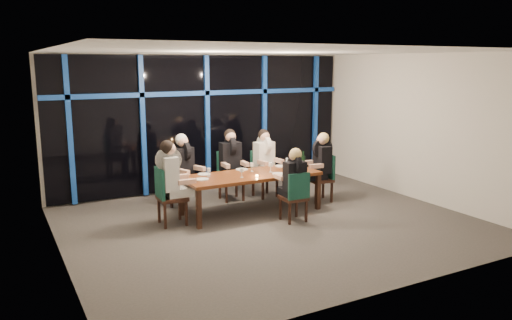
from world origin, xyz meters
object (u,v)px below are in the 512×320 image
object	(u,v)px
chair_far_mid	(230,173)
diner_end_left	(171,170)
chair_far_right	(263,171)
diner_far_left	(184,160)
diner_far_mid	(231,154)
wine_bottle	(303,162)
chair_end_right	(324,175)
diner_far_right	(265,153)
chair_end_left	(167,193)
water_pitcher	(289,166)
dining_table	(251,177)
diner_near_mid	(294,174)
chair_far_left	(181,179)
diner_end_right	(321,157)
chair_near_mid	(296,194)

from	to	relation	value
chair_far_mid	diner_end_left	distance (m)	1.97
chair_far_right	diner_far_left	world-z (taller)	diner_far_left
diner_far_mid	wine_bottle	world-z (taller)	diner_far_mid
chair_end_right	diner_far_right	world-z (taller)	diner_far_right
chair_end_left	wine_bottle	bearing A→B (deg)	-90.55
diner_end_left	water_pitcher	size ratio (longest dim) A/B	4.64
chair_far_mid	diner_far_right	world-z (taller)	diner_far_right
dining_table	water_pitcher	size ratio (longest dim) A/B	12.06
diner_far_left	diner_far_right	world-z (taller)	diner_far_left
diner_end_left	diner_near_mid	size ratio (longest dim) A/B	1.12
dining_table	diner_near_mid	xyz separation A→B (m)	(0.42, -0.83, 0.19)
diner_near_mid	wine_bottle	world-z (taller)	diner_near_mid
chair_far_right	diner_far_left	distance (m)	1.84
chair_far_left	diner_far_right	size ratio (longest dim) A/B	1.04
wine_bottle	chair_end_left	bearing A→B (deg)	177.46
diner_far_mid	chair_far_mid	bearing A→B (deg)	90.00
chair_far_mid	chair_end_left	bearing A→B (deg)	-144.88
chair_end_right	diner_end_left	distance (m)	3.29
diner_far_right	diner_end_left	world-z (taller)	diner_end_left
chair_end_left	diner_far_left	size ratio (longest dim) A/B	1.06
chair_far_mid	diner_far_mid	size ratio (longest dim) A/B	1.03
dining_table	chair_far_mid	size ratio (longest dim) A/B	2.58
diner_near_mid	wine_bottle	size ratio (longest dim) A/B	2.46
diner_end_right	wine_bottle	xyz separation A→B (m)	(-0.51, -0.13, -0.04)
diner_far_mid	diner_near_mid	size ratio (longest dim) A/B	1.10
dining_table	diner_far_mid	xyz separation A→B (m)	(0.05, 0.97, 0.28)
chair_end_left	chair_far_mid	bearing A→B (deg)	-56.56
chair_far_left	water_pitcher	xyz separation A→B (m)	(1.77, -1.16, 0.30)
diner_end_left	water_pitcher	distance (m)	2.30
diner_far_right	chair_end_left	bearing A→B (deg)	-166.42
chair_far_left	wine_bottle	bearing A→B (deg)	-47.35
chair_end_right	chair_near_mid	xyz separation A→B (m)	(-1.27, -0.92, -0.03)
wine_bottle	water_pitcher	xyz separation A→B (m)	(-0.38, -0.08, -0.03)
chair_end_left	chair_end_right	world-z (taller)	chair_end_left
chair_far_mid	water_pitcher	size ratio (longest dim) A/B	4.68
diner_far_left	diner_far_right	xyz separation A→B (m)	(1.80, -0.01, -0.02)
chair_near_mid	diner_near_mid	size ratio (longest dim) A/B	1.03
diner_far_mid	diner_end_right	world-z (taller)	diner_far_mid
diner_end_left	wine_bottle	bearing A→B (deg)	-90.57
chair_far_left	chair_far_right	bearing A→B (deg)	-20.87
chair_far_mid	chair_end_right	size ratio (longest dim) A/B	1.04
dining_table	diner_far_left	world-z (taller)	diner_far_left
diner_far_left	diner_end_right	bearing A→B (deg)	-39.01
diner_end_right	diner_far_left	bearing A→B (deg)	-101.17
chair_near_mid	diner_far_right	size ratio (longest dim) A/B	0.96
chair_end_left	chair_far_left	bearing A→B (deg)	-30.78
diner_far_left	dining_table	bearing A→B (deg)	-62.10
diner_far_right	diner_far_mid	bearing A→B (deg)	167.13
diner_end_left	chair_far_left	bearing A→B (deg)	-26.83
dining_table	water_pitcher	bearing A→B (deg)	-14.66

